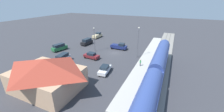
% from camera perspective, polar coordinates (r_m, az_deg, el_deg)
% --- Properties ---
extents(ground_plane, '(200.00, 200.00, 0.00)m').
position_cam_1_polar(ground_plane, '(43.31, 1.05, 1.23)').
color(ground_plane, '#38383D').
extents(railway_track, '(4.80, 70.00, 0.30)m').
position_cam_1_polar(railway_track, '(40.31, 19.67, -1.70)').
color(railway_track, gray).
rests_on(railway_track, ground).
extents(platform, '(3.20, 46.00, 0.30)m').
position_cam_1_polar(platform, '(40.67, 14.11, -0.72)').
color(platform, '#B7B2A8').
rests_on(platform, ground).
extents(station_building, '(12.67, 9.55, 6.10)m').
position_cam_1_polar(station_building, '(27.94, -25.37, -6.64)').
color(station_building, tan).
rests_on(station_building, ground).
extents(pedestrian_on_platform, '(0.36, 0.36, 1.71)m').
position_cam_1_polar(pedestrian_on_platform, '(34.74, 11.58, -2.56)').
color(pedestrian_on_platform, '#333338').
rests_on(pedestrian_on_platform, platform).
extents(suv_silver, '(2.50, 5.09, 2.22)m').
position_cam_1_polar(suv_silver, '(39.07, -19.73, -0.79)').
color(suv_silver, silver).
rests_on(suv_silver, ground).
extents(pickup_navy, '(5.43, 2.56, 2.14)m').
position_cam_1_polar(pickup_navy, '(46.40, 2.89, 4.03)').
color(pickup_navy, navy).
rests_on(pickup_navy, ground).
extents(pickup_tan, '(2.08, 5.44, 2.14)m').
position_cam_1_polar(pickup_tan, '(60.75, -6.04, 8.42)').
color(pickup_tan, '#C6B284').
rests_on(pickup_tan, ground).
extents(suv_black, '(2.37, 5.05, 2.22)m').
position_cam_1_polar(suv_black, '(51.94, -10.32, 5.87)').
color(suv_black, black).
rests_on(suv_black, ground).
extents(sedan_maroon, '(4.63, 2.53, 1.74)m').
position_cam_1_polar(sedan_maroon, '(39.51, -8.45, 0.18)').
color(sedan_maroon, maroon).
rests_on(sedan_maroon, ground).
extents(sedan_white, '(2.40, 4.70, 1.74)m').
position_cam_1_polar(sedan_white, '(31.70, -3.02, -5.47)').
color(sedan_white, white).
rests_on(sedan_white, ground).
extents(suv_green, '(3.02, 5.22, 2.22)m').
position_cam_1_polar(suv_green, '(48.23, -20.88, 3.42)').
color(suv_green, '#236638').
rests_on(suv_green, ground).
extents(light_pole_near_platform, '(0.44, 0.44, 8.72)m').
position_cam_1_polar(light_pole_near_platform, '(39.19, 10.72, 6.85)').
color(light_pole_near_platform, '#515156').
rests_on(light_pole_near_platform, ground).
extents(light_pole_lot_center, '(0.44, 0.44, 7.64)m').
position_cam_1_polar(light_pole_lot_center, '(43.81, -7.27, 7.92)').
color(light_pole_lot_center, '#515156').
rests_on(light_pole_lot_center, ground).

